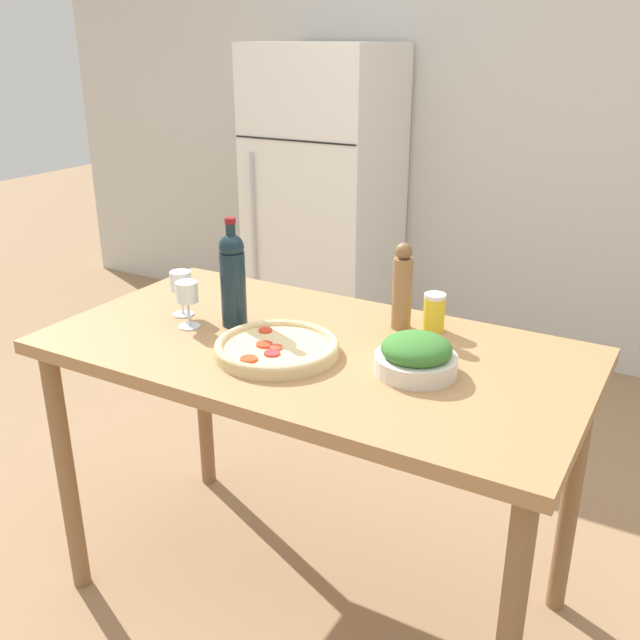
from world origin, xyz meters
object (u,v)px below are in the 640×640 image
Objects in this scene: wine_glass_far at (181,283)px; homemade_pizza at (277,348)px; wine_bottle at (233,277)px; salad_bowl at (416,356)px; wine_glass_near at (187,295)px; refrigerator at (325,200)px; pepper_mill at (402,288)px; salt_canister at (434,312)px.

wine_glass_far reaches higher than homemade_pizza.
salad_bowl is (0.59, -0.04, -0.10)m from wine_bottle.
homemade_pizza is (0.33, -0.04, -0.08)m from wine_glass_near.
refrigerator is at bearing 125.02° from salad_bowl.
homemade_pizza is (-0.21, -0.34, -0.10)m from pepper_mill.
refrigerator reaches higher than wine_glass_near.
wine_bottle is at bearing 3.34° from wine_glass_far.
homemade_pizza is at bearing -167.72° from salad_bowl.
pepper_mill is at bearing 58.14° from homemade_pizza.
salad_bowl is at bearing 3.49° from wine_glass_near.
homemade_pizza is 2.98× the size of salt_canister.
wine_bottle is at bearing -68.36° from refrigerator.
refrigerator reaches higher than salt_canister.
wine_glass_near is 1.00× the size of wine_glass_far.
pepper_mill is (1.18, -1.64, 0.18)m from refrigerator.
refrigerator is 5.11× the size of wine_bottle.
pepper_mill is (0.62, 0.23, 0.02)m from wine_glass_far.
refrigerator is at bearing 108.03° from wine_glass_near.
salt_canister is at bearing 16.23° from pepper_mill.
salt_canister is (0.72, 0.26, -0.05)m from wine_glass_far.
salad_bowl is at bearing -3.69° from wine_bottle.
refrigerator is at bearing 125.66° from pepper_mill.
wine_glass_near reaches higher than salad_bowl.
refrigerator is 11.86× the size of wine_glass_near.
salt_canister is at bearing -51.83° from refrigerator.
wine_glass_near is at bearing -142.71° from wine_bottle.
refrigerator reaches higher than wine_bottle.
wine_bottle reaches higher than salt_canister.
salad_bowl is 0.38m from homemade_pizza.
wine_bottle reaches higher than wine_glass_far.
wine_glass_far is at bearing -159.41° from pepper_mill.
homemade_pizza is (0.41, -0.11, -0.08)m from wine_glass_far.
wine_glass_far is 0.54× the size of pepper_mill.
refrigerator is 2.33m from salad_bowl.
wine_glass_near reaches higher than homemade_pizza.
wine_glass_near is 0.66× the size of salad_bowl.
wine_glass_far is at bearing -176.66° from wine_bottle.
refrigerator is 6.43× the size of pepper_mill.
wine_bottle reaches higher than salad_bowl.
wine_glass_far is at bearing 165.36° from homemade_pizza.
salad_bowl reaches higher than homemade_pizza.
wine_bottle is 2.32× the size of wine_glass_near.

